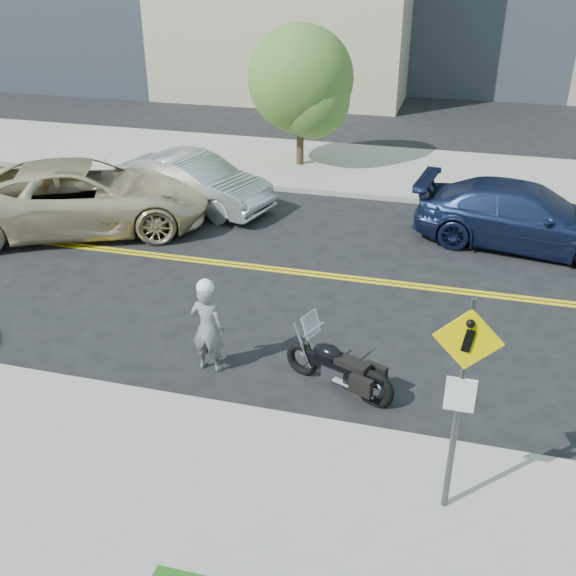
{
  "coord_description": "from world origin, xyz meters",
  "views": [
    {
      "loc": [
        3.91,
        -12.93,
        6.6
      ],
      "look_at": [
        1.25,
        -2.99,
        1.2
      ],
      "focal_mm": 42.0,
      "sensor_mm": 36.0,
      "label": 1
    }
  ],
  "objects_px": {
    "suv": "(84,196)",
    "parked_car_blue": "(524,216)",
    "motorcyclist": "(208,326)",
    "motorcycle": "(339,357)",
    "parked_car_silver": "(194,182)",
    "pedestrian_sign": "(461,390)"
  },
  "relations": [
    {
      "from": "motorcycle",
      "to": "parked_car_silver",
      "type": "distance_m",
      "value": 8.95
    },
    {
      "from": "pedestrian_sign",
      "to": "parked_car_blue",
      "type": "distance_m",
      "value": 9.28
    },
    {
      "from": "motorcyclist",
      "to": "motorcycle",
      "type": "bearing_deg",
      "value": -175.67
    },
    {
      "from": "parked_car_silver",
      "to": "suv",
      "type": "bearing_deg",
      "value": 151.0
    },
    {
      "from": "parked_car_silver",
      "to": "pedestrian_sign",
      "type": "bearing_deg",
      "value": -127.24
    },
    {
      "from": "motorcyclist",
      "to": "parked_car_silver",
      "type": "height_order",
      "value": "motorcyclist"
    },
    {
      "from": "motorcyclist",
      "to": "suv",
      "type": "distance_m",
      "value": 7.26
    },
    {
      "from": "motorcyclist",
      "to": "parked_car_blue",
      "type": "relative_size",
      "value": 0.34
    },
    {
      "from": "parked_car_blue",
      "to": "pedestrian_sign",
      "type": "bearing_deg",
      "value": -179.79
    },
    {
      "from": "motorcyclist",
      "to": "parked_car_silver",
      "type": "bearing_deg",
      "value": -62.11
    },
    {
      "from": "motorcycle",
      "to": "parked_car_blue",
      "type": "bearing_deg",
      "value": 87.67
    },
    {
      "from": "pedestrian_sign",
      "to": "parked_car_silver",
      "type": "xyz_separation_m",
      "value": [
        -7.22,
        9.47,
        -1.24
      ]
    },
    {
      "from": "motorcyclist",
      "to": "motorcycle",
      "type": "xyz_separation_m",
      "value": [
        2.23,
        0.01,
        -0.25
      ]
    },
    {
      "from": "motorcyclist",
      "to": "parked_car_silver",
      "type": "xyz_separation_m",
      "value": [
        -3.16,
        7.16,
        -0.13
      ]
    },
    {
      "from": "pedestrian_sign",
      "to": "parked_car_blue",
      "type": "height_order",
      "value": "pedestrian_sign"
    },
    {
      "from": "pedestrian_sign",
      "to": "suv",
      "type": "relative_size",
      "value": 0.49
    },
    {
      "from": "suv",
      "to": "parked_car_blue",
      "type": "relative_size",
      "value": 1.21
    },
    {
      "from": "motorcyclist",
      "to": "motorcycle",
      "type": "relative_size",
      "value": 0.87
    },
    {
      "from": "parked_car_blue",
      "to": "suv",
      "type": "bearing_deg",
      "value": 107.45
    },
    {
      "from": "motorcycle",
      "to": "parked_car_silver",
      "type": "relative_size",
      "value": 0.45
    },
    {
      "from": "pedestrian_sign",
      "to": "suv",
      "type": "distance_m",
      "value": 11.9
    },
    {
      "from": "suv",
      "to": "parked_car_silver",
      "type": "relative_size",
      "value": 1.41
    }
  ]
}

